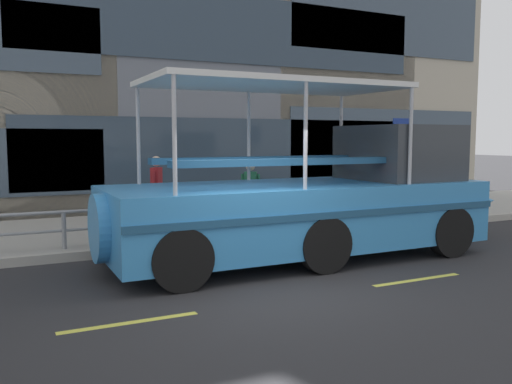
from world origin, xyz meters
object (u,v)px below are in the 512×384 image
Objects in this scene: pedestrian_mid_left at (250,188)px; pedestrian_mid_right at (157,186)px; parking_sign at (401,151)px; pedestrian_near_bow at (346,186)px; duck_tour_boat at (323,201)px.

pedestrian_mid_left is 2.26m from pedestrian_mid_right.
pedestrian_mid_right is at bearing 172.33° from parking_sign.
pedestrian_mid_left is at bearing 177.98° from pedestrian_near_bow.
duck_tour_boat is 5.77× the size of pedestrian_mid_left.
parking_sign is at bearing -5.24° from pedestrian_mid_left.
pedestrian_mid_left is 0.91× the size of pedestrian_mid_right.
pedestrian_near_bow is (2.48, 2.70, -0.02)m from duck_tour_boat.
pedestrian_near_bow is at bearing -6.66° from pedestrian_mid_right.
parking_sign is 4.42m from pedestrian_mid_left.
pedestrian_mid_right reaches higher than pedestrian_mid_left.
duck_tour_boat reaches higher than pedestrian_near_bow.
pedestrian_mid_left is at bearing 95.70° from duck_tour_boat.
pedestrian_mid_right is at bearing 173.34° from pedestrian_near_bow.
parking_sign is 0.29× the size of duck_tour_boat.
duck_tour_boat reaches higher than pedestrian_mid_right.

